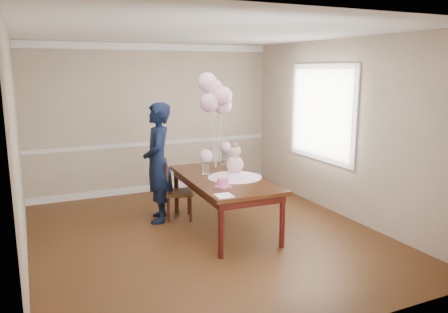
% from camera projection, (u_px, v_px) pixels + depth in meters
% --- Properties ---
extents(floor, '(4.50, 5.00, 0.00)m').
position_uv_depth(floor, '(207.00, 236.00, 5.99)').
color(floor, '#371E0D').
rests_on(floor, ground).
extents(ceiling, '(4.50, 5.00, 0.02)m').
position_uv_depth(ceiling, '(205.00, 32.00, 5.45)').
color(ceiling, white).
rests_on(ceiling, wall_back).
extents(wall_back, '(4.50, 0.02, 2.70)m').
position_uv_depth(wall_back, '(154.00, 119.00, 7.95)').
color(wall_back, tan).
rests_on(wall_back, floor).
extents(wall_front, '(4.50, 0.02, 2.70)m').
position_uv_depth(wall_front, '(325.00, 183.00, 3.49)').
color(wall_front, tan).
rests_on(wall_front, floor).
extents(wall_left, '(0.02, 5.00, 2.70)m').
position_uv_depth(wall_left, '(17.00, 152.00, 4.80)').
color(wall_left, tan).
rests_on(wall_left, floor).
extents(wall_right, '(0.02, 5.00, 2.70)m').
position_uv_depth(wall_right, '(343.00, 129.00, 6.64)').
color(wall_right, tan).
rests_on(wall_right, floor).
extents(chair_rail_trim, '(4.50, 0.02, 0.07)m').
position_uv_depth(chair_rail_trim, '(155.00, 143.00, 8.03)').
color(chair_rail_trim, silver).
rests_on(chair_rail_trim, wall_back).
extents(crown_molding, '(4.50, 0.02, 0.12)m').
position_uv_depth(crown_molding, '(152.00, 47.00, 7.69)').
color(crown_molding, white).
rests_on(crown_molding, wall_back).
extents(baseboard_trim, '(4.50, 0.02, 0.12)m').
position_uv_depth(baseboard_trim, '(156.00, 187.00, 8.20)').
color(baseboard_trim, white).
rests_on(baseboard_trim, floor).
extents(window_frame, '(0.02, 1.66, 1.56)m').
position_uv_depth(window_frame, '(322.00, 113.00, 7.04)').
color(window_frame, silver).
rests_on(window_frame, wall_right).
extents(window_blinds, '(0.01, 1.50, 1.40)m').
position_uv_depth(window_blinds, '(321.00, 113.00, 7.03)').
color(window_blinds, white).
rests_on(window_blinds, wall_right).
extents(dining_table_top, '(1.07, 2.04, 0.05)m').
position_uv_depth(dining_table_top, '(224.00, 179.00, 6.14)').
color(dining_table_top, black).
rests_on(dining_table_top, table_leg_fl).
extents(table_apron, '(0.97, 1.94, 0.10)m').
position_uv_depth(table_apron, '(224.00, 184.00, 6.15)').
color(table_apron, black).
rests_on(table_apron, table_leg_fl).
extents(table_leg_fl, '(0.07, 0.07, 0.70)m').
position_uv_depth(table_leg_fl, '(221.00, 230.00, 5.22)').
color(table_leg_fl, black).
rests_on(table_leg_fl, floor).
extents(table_leg_fr, '(0.07, 0.07, 0.70)m').
position_uv_depth(table_leg_fr, '(282.00, 221.00, 5.54)').
color(table_leg_fr, black).
rests_on(table_leg_fr, floor).
extents(table_leg_bl, '(0.07, 0.07, 0.70)m').
position_uv_depth(table_leg_bl, '(176.00, 191.00, 6.89)').
color(table_leg_bl, black).
rests_on(table_leg_bl, floor).
extents(table_leg_br, '(0.07, 0.07, 0.70)m').
position_uv_depth(table_leg_br, '(226.00, 186.00, 7.21)').
color(table_leg_br, black).
rests_on(table_leg_br, floor).
extents(baby_skirt, '(0.79, 0.79, 0.10)m').
position_uv_depth(baby_skirt, '(235.00, 174.00, 6.14)').
color(baby_skirt, '#FFBBDF').
rests_on(baby_skirt, dining_table_top).
extents(baby_torso, '(0.24, 0.24, 0.24)m').
position_uv_depth(baby_torso, '(235.00, 165.00, 6.11)').
color(baby_torso, pink).
rests_on(baby_torso, baby_skirt).
extents(baby_head, '(0.17, 0.17, 0.17)m').
position_uv_depth(baby_head, '(235.00, 151.00, 6.07)').
color(baby_head, '#D9A596').
rests_on(baby_head, baby_torso).
extents(baby_hair, '(0.12, 0.12, 0.12)m').
position_uv_depth(baby_hair, '(235.00, 147.00, 6.06)').
color(baby_hair, brown).
rests_on(baby_hair, baby_head).
extents(cake_platter, '(0.23, 0.23, 0.01)m').
position_uv_depth(cake_platter, '(223.00, 186.00, 5.65)').
color(cake_platter, white).
rests_on(cake_platter, dining_table_top).
extents(birthday_cake, '(0.16, 0.16, 0.10)m').
position_uv_depth(birthday_cake, '(223.00, 182.00, 5.64)').
color(birthday_cake, '#EC4A9D').
rests_on(birthday_cake, cake_platter).
extents(cake_flower_a, '(0.03, 0.03, 0.03)m').
position_uv_depth(cake_flower_a, '(223.00, 177.00, 5.63)').
color(cake_flower_a, silver).
rests_on(cake_flower_a, birthday_cake).
extents(cake_flower_b, '(0.03, 0.03, 0.03)m').
position_uv_depth(cake_flower_b, '(224.00, 177.00, 5.66)').
color(cake_flower_b, white).
rests_on(cake_flower_b, birthday_cake).
extents(rose_vase_near, '(0.10, 0.10, 0.16)m').
position_uv_depth(rose_vase_near, '(206.00, 168.00, 6.33)').
color(rose_vase_near, white).
rests_on(rose_vase_near, dining_table_top).
extents(roses_near, '(0.19, 0.19, 0.19)m').
position_uv_depth(roses_near, '(206.00, 156.00, 6.30)').
color(roses_near, beige).
rests_on(roses_near, rose_vase_near).
extents(rose_vase_far, '(0.10, 0.10, 0.16)m').
position_uv_depth(rose_vase_far, '(225.00, 158.00, 7.03)').
color(rose_vase_far, silver).
rests_on(rose_vase_far, dining_table_top).
extents(roses_far, '(0.19, 0.19, 0.19)m').
position_uv_depth(roses_far, '(225.00, 147.00, 7.00)').
color(roses_far, beige).
rests_on(roses_far, rose_vase_far).
extents(napkin, '(0.21, 0.21, 0.01)m').
position_uv_depth(napkin, '(224.00, 196.00, 5.23)').
color(napkin, white).
rests_on(napkin, dining_table_top).
extents(balloon_weight, '(0.04, 0.04, 0.02)m').
position_uv_depth(balloon_weight, '(216.00, 168.00, 6.67)').
color(balloon_weight, silver).
rests_on(balloon_weight, dining_table_top).
extents(balloon_a, '(0.28, 0.28, 0.28)m').
position_uv_depth(balloon_a, '(209.00, 103.00, 6.43)').
color(balloon_a, '#E19FBE').
rests_on(balloon_a, balloon_ribbon_a).
extents(balloon_b, '(0.28, 0.28, 0.28)m').
position_uv_depth(balloon_b, '(223.00, 96.00, 6.45)').
color(balloon_b, '#FFB4C3').
rests_on(balloon_b, balloon_ribbon_b).
extents(balloon_c, '(0.28, 0.28, 0.28)m').
position_uv_depth(balloon_c, '(214.00, 89.00, 6.53)').
color(balloon_c, '#EAA6B3').
rests_on(balloon_c, balloon_ribbon_c).
extents(balloon_d, '(0.28, 0.28, 0.28)m').
position_uv_depth(balloon_d, '(207.00, 82.00, 6.49)').
color(balloon_d, '#FFB4D5').
rests_on(balloon_d, balloon_ribbon_d).
extents(balloon_e, '(0.28, 0.28, 0.28)m').
position_uv_depth(balloon_e, '(223.00, 105.00, 6.61)').
color(balloon_e, '#FFB4C6').
rests_on(balloon_e, balloon_ribbon_e).
extents(balloon_ribbon_a, '(0.09, 0.01, 0.84)m').
position_uv_depth(balloon_ribbon_a, '(212.00, 141.00, 6.57)').
color(balloon_ribbon_a, silver).
rests_on(balloon_ribbon_a, balloon_weight).
extents(balloon_ribbon_b, '(0.10, 0.06, 0.94)m').
position_uv_depth(balloon_ribbon_b, '(219.00, 137.00, 6.57)').
color(balloon_ribbon_b, white).
rests_on(balloon_ribbon_b, balloon_weight).
extents(balloon_ribbon_c, '(0.03, 0.09, 1.04)m').
position_uv_depth(balloon_ribbon_c, '(215.00, 134.00, 6.62)').
color(balloon_ribbon_c, white).
rests_on(balloon_ribbon_c, balloon_weight).
extents(balloon_ribbon_d, '(0.08, 0.11, 1.14)m').
position_uv_depth(balloon_ribbon_d, '(212.00, 130.00, 6.60)').
color(balloon_ribbon_d, white).
rests_on(balloon_ribbon_d, balloon_weight).
extents(balloon_ribbon_e, '(0.14, 0.07, 0.78)m').
position_uv_depth(balloon_ribbon_e, '(219.00, 142.00, 6.66)').
color(balloon_ribbon_e, white).
rests_on(balloon_ribbon_e, balloon_weight).
extents(dining_chair_seat, '(0.48, 0.48, 0.04)m').
position_uv_depth(dining_chair_seat, '(179.00, 193.00, 6.61)').
color(dining_chair_seat, '#351E0E').
rests_on(dining_chair_seat, chair_leg_fl).
extents(chair_leg_fl, '(0.04, 0.04, 0.39)m').
position_uv_depth(chair_leg_fl, '(169.00, 210.00, 6.47)').
color(chair_leg_fl, '#35140E').
rests_on(chair_leg_fl, floor).
extents(chair_leg_fr, '(0.04, 0.04, 0.39)m').
position_uv_depth(chair_leg_fr, '(191.00, 209.00, 6.53)').
color(chair_leg_fr, '#34130E').
rests_on(chair_leg_fr, floor).
extents(chair_leg_bl, '(0.04, 0.04, 0.39)m').
position_uv_depth(chair_leg_bl, '(168.00, 203.00, 6.78)').
color(chair_leg_bl, '#3D2310').
rests_on(chair_leg_bl, floor).
extents(chair_leg_br, '(0.04, 0.04, 0.39)m').
position_uv_depth(chair_leg_br, '(189.00, 202.00, 6.84)').
color(chair_leg_br, '#32180D').
rests_on(chair_leg_br, floor).
extents(chair_back_post_l, '(0.04, 0.04, 0.50)m').
position_uv_depth(chair_back_post_l, '(167.00, 179.00, 6.37)').
color(chair_back_post_l, '#3C1710').
rests_on(chair_back_post_l, dining_chair_seat).
extents(chair_back_post_r, '(0.04, 0.04, 0.50)m').
position_uv_depth(chair_back_post_r, '(166.00, 174.00, 6.69)').
color(chair_back_post_r, '#3D2010').
rests_on(chair_back_post_r, dining_chair_seat).
extents(chair_slat_low, '(0.12, 0.35, 0.04)m').
position_uv_depth(chair_slat_low, '(167.00, 183.00, 6.55)').
color(chair_slat_low, '#3B1810').
rests_on(chair_slat_low, dining_chair_seat).
extents(chair_slat_mid, '(0.12, 0.35, 0.04)m').
position_uv_depth(chair_slat_mid, '(166.00, 174.00, 6.52)').
color(chair_slat_mid, '#311B0D').
rests_on(chair_slat_mid, dining_chair_seat).
extents(chair_slat_top, '(0.12, 0.35, 0.04)m').
position_uv_depth(chair_slat_top, '(166.00, 165.00, 6.50)').
color(chair_slat_top, '#38130F').
rests_on(chair_slat_top, dining_chair_seat).
extents(woman, '(0.60, 0.74, 1.78)m').
position_uv_depth(woman, '(158.00, 163.00, 6.44)').
color(woman, black).
rests_on(woman, floor).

